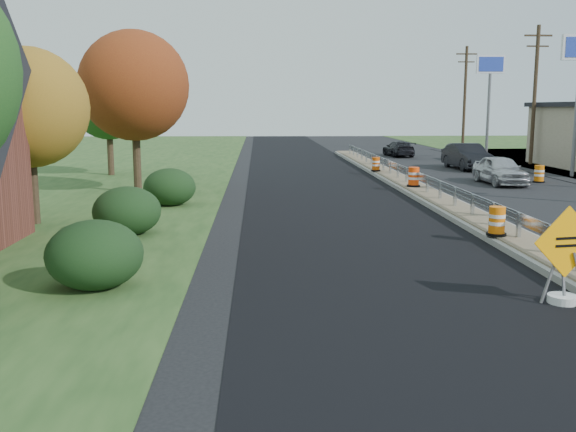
{
  "coord_description": "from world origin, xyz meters",
  "views": [
    {
      "loc": [
        -7.46,
        -19.71,
        3.89
      ],
      "look_at": [
        -6.68,
        -3.22,
        1.1
      ],
      "focal_mm": 40.0,
      "sensor_mm": 36.0,
      "label": 1
    }
  ],
  "objects_px": {
    "caution_sign": "(564,279)",
    "barrel_shoulder_near": "(539,174)",
    "car_dark_far": "(399,149)",
    "barrel_median_mid": "(414,177)",
    "barrel_median_near": "(497,222)",
    "barrel_shoulder_mid": "(479,160)",
    "car_silver": "(500,170)",
    "barrel_median_far": "(376,164)",
    "barrel_shoulder_far": "(477,155)",
    "car_dark_mid": "(467,156)"
  },
  "relations": [
    {
      "from": "barrel_median_near",
      "to": "barrel_median_mid",
      "type": "height_order",
      "value": "barrel_median_mid"
    },
    {
      "from": "caution_sign",
      "to": "barrel_shoulder_near",
      "type": "distance_m",
      "value": 22.58
    },
    {
      "from": "barrel_median_far",
      "to": "car_silver",
      "type": "xyz_separation_m",
      "value": [
        5.58,
        -4.78,
        0.11
      ]
    },
    {
      "from": "barrel_median_near",
      "to": "barrel_shoulder_far",
      "type": "xyz_separation_m",
      "value": [
        9.51,
        29.32,
        -0.26
      ]
    },
    {
      "from": "car_dark_far",
      "to": "barrel_median_mid",
      "type": "bearing_deg",
      "value": 75.31
    },
    {
      "from": "car_dark_far",
      "to": "barrel_shoulder_far",
      "type": "bearing_deg",
      "value": 134.44
    },
    {
      "from": "barrel_median_far",
      "to": "car_silver",
      "type": "relative_size",
      "value": 0.19
    },
    {
      "from": "barrel_median_near",
      "to": "barrel_median_mid",
      "type": "distance_m",
      "value": 11.72
    },
    {
      "from": "barrel_median_near",
      "to": "barrel_shoulder_mid",
      "type": "relative_size",
      "value": 0.93
    },
    {
      "from": "barrel_median_mid",
      "to": "car_dark_far",
      "type": "xyz_separation_m",
      "value": [
        4.12,
        22.02,
        -0.04
      ]
    },
    {
      "from": "barrel_median_mid",
      "to": "barrel_median_far",
      "type": "xyz_separation_m",
      "value": [
        -0.41,
        7.51,
        -0.05
      ]
    },
    {
      "from": "caution_sign",
      "to": "barrel_median_near",
      "type": "distance_m",
      "value": 5.86
    },
    {
      "from": "caution_sign",
      "to": "barrel_median_near",
      "type": "xyz_separation_m",
      "value": [
        0.8,
        5.8,
        0.13
      ]
    },
    {
      "from": "barrel_median_near",
      "to": "barrel_median_far",
      "type": "distance_m",
      "value": 19.22
    },
    {
      "from": "barrel_shoulder_far",
      "to": "car_dark_far",
      "type": "distance_m",
      "value": 6.66
    },
    {
      "from": "barrel_median_near",
      "to": "barrel_shoulder_far",
      "type": "relative_size",
      "value": 1.07
    },
    {
      "from": "barrel_shoulder_near",
      "to": "car_silver",
      "type": "height_order",
      "value": "car_silver"
    },
    {
      "from": "barrel_median_mid",
      "to": "car_dark_far",
      "type": "relative_size",
      "value": 0.21
    },
    {
      "from": "barrel_median_near",
      "to": "car_dark_far",
      "type": "relative_size",
      "value": 0.2
    },
    {
      "from": "barrel_shoulder_near",
      "to": "car_dark_mid",
      "type": "distance_m",
      "value": 7.63
    },
    {
      "from": "caution_sign",
      "to": "car_silver",
      "type": "distance_m",
      "value": 21.22
    },
    {
      "from": "barrel_shoulder_far",
      "to": "car_dark_mid",
      "type": "xyz_separation_m",
      "value": [
        -3.02,
        -6.8,
        0.44
      ]
    },
    {
      "from": "barrel_median_near",
      "to": "car_dark_far",
      "type": "distance_m",
      "value": 34.03
    },
    {
      "from": "barrel_median_mid",
      "to": "car_silver",
      "type": "bearing_deg",
      "value": 27.79
    },
    {
      "from": "barrel_shoulder_mid",
      "to": "car_silver",
      "type": "height_order",
      "value": "car_silver"
    },
    {
      "from": "barrel_median_far",
      "to": "barrel_shoulder_mid",
      "type": "relative_size",
      "value": 0.9
    },
    {
      "from": "barrel_median_far",
      "to": "car_dark_mid",
      "type": "xyz_separation_m",
      "value": [
        6.49,
        3.31,
        0.2
      ]
    },
    {
      "from": "car_dark_mid",
      "to": "caution_sign",
      "type": "bearing_deg",
      "value": -107.72
    },
    {
      "from": "barrel_median_far",
      "to": "barrel_shoulder_mid",
      "type": "distance_m",
      "value": 9.23
    },
    {
      "from": "caution_sign",
      "to": "barrel_median_near",
      "type": "height_order",
      "value": "caution_sign"
    },
    {
      "from": "barrel_median_far",
      "to": "car_dark_mid",
      "type": "height_order",
      "value": "car_dark_mid"
    },
    {
      "from": "barrel_median_mid",
      "to": "barrel_shoulder_near",
      "type": "bearing_deg",
      "value": 23.9
    },
    {
      "from": "caution_sign",
      "to": "barrel_shoulder_far",
      "type": "height_order",
      "value": "caution_sign"
    },
    {
      "from": "barrel_shoulder_near",
      "to": "car_dark_far",
      "type": "relative_size",
      "value": 0.21
    },
    {
      "from": "barrel_shoulder_near",
      "to": "barrel_shoulder_far",
      "type": "relative_size",
      "value": 1.15
    },
    {
      "from": "barrel_median_mid",
      "to": "car_silver",
      "type": "relative_size",
      "value": 0.21
    },
    {
      "from": "caution_sign",
      "to": "barrel_shoulder_mid",
      "type": "height_order",
      "value": "caution_sign"
    },
    {
      "from": "barrel_median_near",
      "to": "car_silver",
      "type": "xyz_separation_m",
      "value": [
        5.58,
        14.43,
        0.1
      ]
    },
    {
      "from": "barrel_median_near",
      "to": "barrel_shoulder_mid",
      "type": "distance_m",
      "value": 25.34
    },
    {
      "from": "car_dark_mid",
      "to": "barrel_median_near",
      "type": "bearing_deg",
      "value": -109.37
    },
    {
      "from": "caution_sign",
      "to": "barrel_median_far",
      "type": "xyz_separation_m",
      "value": [
        0.8,
        25.02,
        0.12
      ]
    },
    {
      "from": "barrel_shoulder_mid",
      "to": "barrel_median_near",
      "type": "bearing_deg",
      "value": -108.0
    },
    {
      "from": "barrel_shoulder_far",
      "to": "car_dark_mid",
      "type": "distance_m",
      "value": 7.46
    },
    {
      "from": "barrel_median_near",
      "to": "car_dark_far",
      "type": "xyz_separation_m",
      "value": [
        4.52,
        33.73,
        -0.01
      ]
    },
    {
      "from": "barrel_median_far",
      "to": "barrel_shoulder_near",
      "type": "distance_m",
      "value": 8.95
    },
    {
      "from": "car_dark_mid",
      "to": "car_silver",
      "type": "bearing_deg",
      "value": -99.71
    },
    {
      "from": "car_dark_mid",
      "to": "car_dark_far",
      "type": "bearing_deg",
      "value": 96.63
    },
    {
      "from": "barrel_median_mid",
      "to": "car_dark_mid",
      "type": "relative_size",
      "value": 0.18
    },
    {
      "from": "barrel_shoulder_mid",
      "to": "car_dark_mid",
      "type": "bearing_deg",
      "value": -130.33
    },
    {
      "from": "barrel_median_far",
      "to": "car_dark_far",
      "type": "xyz_separation_m",
      "value": [
        4.52,
        14.51,
        0.0
      ]
    }
  ]
}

